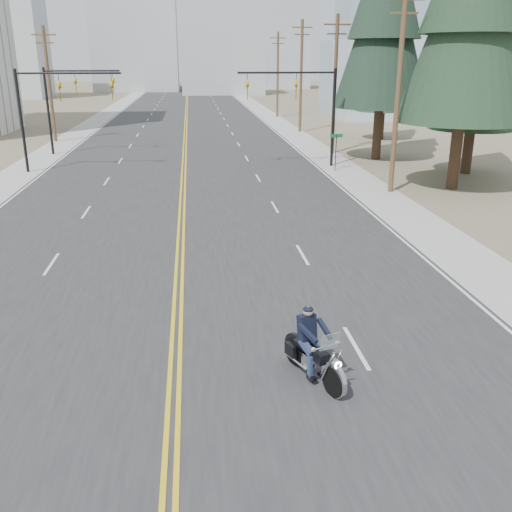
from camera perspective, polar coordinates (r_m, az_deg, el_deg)
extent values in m
plane|color=#776D56|center=(12.43, -8.49, -19.10)|extent=(400.00, 400.00, 0.00)
cube|color=#303033|center=(80.14, -7.00, 13.55)|extent=(20.00, 200.00, 0.01)
cube|color=#A5A5A0|center=(81.05, -15.37, 13.09)|extent=(3.00, 200.00, 0.01)
cube|color=#A5A5A0|center=(80.86, 1.41, 13.73)|extent=(3.00, 200.00, 0.01)
cylinder|color=black|center=(43.56, -22.39, 12.30)|extent=(0.20, 0.20, 7.00)
cylinder|color=black|center=(42.57, -18.23, 16.98)|extent=(7.00, 0.14, 0.14)
imported|color=#BF8C0C|center=(42.73, -19.09, 16.02)|extent=(0.21, 0.26, 1.30)
imported|color=#BF8C0C|center=(42.14, -14.25, 16.43)|extent=(0.21, 0.26, 1.30)
cylinder|color=black|center=(43.23, 7.73, 13.48)|extent=(0.20, 0.20, 7.00)
cylinder|color=black|center=(42.34, 3.09, 17.85)|extent=(7.00, 0.14, 0.14)
imported|color=#BF8C0C|center=(42.47, 4.05, 16.95)|extent=(0.21, 0.26, 1.30)
imported|color=#BF8C0C|center=(41.99, -0.87, 16.97)|extent=(0.21, 0.26, 1.30)
cylinder|color=black|center=(51.28, -20.05, 13.40)|extent=(0.20, 0.20, 7.00)
cylinder|color=black|center=(50.52, -17.02, 17.30)|extent=(6.00, 0.14, 0.14)
imported|color=#BF8C0C|center=(50.65, -17.64, 16.50)|extent=(0.21, 0.26, 1.30)
imported|color=#BF8C0C|center=(50.19, -14.13, 16.79)|extent=(0.21, 0.26, 1.30)
cylinder|color=black|center=(41.53, 7.98, 10.18)|extent=(0.06, 0.06, 2.60)
cube|color=#0C5926|center=(41.36, 8.06, 11.82)|extent=(0.90, 0.03, 0.25)
cylinder|color=brown|center=(34.90, 14.01, 15.50)|extent=(0.30, 0.30, 11.50)
cube|color=brown|center=(34.92, 14.61, 22.45)|extent=(1.60, 0.12, 0.12)
cylinder|color=brown|center=(49.26, 7.88, 16.49)|extent=(0.30, 0.30, 11.00)
cube|color=brown|center=(49.28, 8.15, 21.95)|extent=(2.20, 0.12, 0.12)
cube|color=brown|center=(49.25, 8.11, 21.14)|extent=(1.60, 0.12, 0.12)
cylinder|color=brown|center=(63.90, 4.53, 17.40)|extent=(0.30, 0.30, 11.50)
cube|color=brown|center=(63.95, 4.65, 21.84)|extent=(2.20, 0.12, 0.12)
cube|color=brown|center=(63.92, 4.63, 21.21)|extent=(1.60, 0.12, 0.12)
cylinder|color=brown|center=(80.67, 2.18, 17.62)|extent=(0.30, 0.30, 11.00)
cube|color=brown|center=(80.68, 2.23, 20.96)|extent=(2.20, 0.12, 0.12)
cube|color=brown|center=(80.66, 2.22, 20.46)|extent=(1.60, 0.12, 0.12)
cylinder|color=brown|center=(59.30, -19.96, 15.75)|extent=(0.30, 0.30, 10.50)
cube|color=brown|center=(59.28, -20.47, 20.03)|extent=(2.20, 0.12, 0.12)
cube|color=brown|center=(59.26, -20.39, 19.35)|extent=(1.60, 0.12, 0.12)
cube|color=#9EB5CC|center=(85.74, 16.08, 20.04)|extent=(24.00, 16.00, 20.00)
cube|color=#B7BCC6|center=(129.81, -23.69, 19.14)|extent=(14.00, 12.00, 22.00)
cube|color=#ADB2B7|center=(134.97, -3.43, 18.85)|extent=(18.00, 14.00, 14.00)
cube|color=#B7BCC6|center=(126.07, 12.54, 19.35)|extent=(16.00, 12.00, 18.00)
cube|color=#ADB2B7|center=(150.40, -11.98, 20.82)|extent=(20.00, 15.00, 26.00)
cube|color=#B7BCC6|center=(161.62, 2.42, 18.56)|extent=(14.00, 14.00, 12.00)
cylinder|color=#382619|center=(37.33, 19.29, 9.43)|extent=(0.79, 0.79, 4.04)
cone|color=#172F1C|center=(36.98, 20.75, 21.81)|extent=(7.63, 7.63, 12.12)
cylinder|color=#382619|center=(42.86, 20.40, 9.78)|extent=(0.67, 0.67, 3.07)
cone|color=black|center=(42.42, 21.40, 17.94)|extent=(5.75, 5.75, 9.20)
cone|color=black|center=(42.50, 21.85, 21.43)|extent=(4.31, 4.31, 6.90)
cylinder|color=#382619|center=(47.09, 12.04, 11.89)|extent=(0.71, 0.71, 4.05)
cone|color=black|center=(46.81, 12.77, 21.77)|extent=(7.29, 7.29, 12.16)
cylinder|color=#382619|center=(59.34, 12.35, 12.66)|extent=(0.64, 0.64, 2.75)
cone|color=#1B3319|center=(59.01, 12.74, 17.96)|extent=(5.13, 5.13, 8.24)
cone|color=#1B3319|center=(59.03, 12.92, 20.22)|extent=(3.84, 3.84, 6.18)
cone|color=#1B3319|center=(59.14, 13.10, 22.47)|extent=(2.56, 2.56, 4.39)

